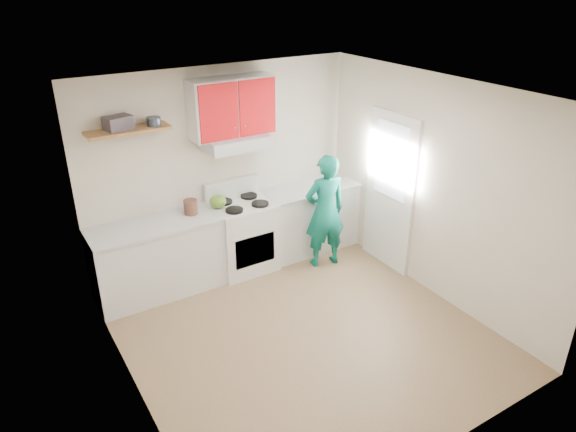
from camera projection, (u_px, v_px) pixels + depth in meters
floor at (303, 332)px, 5.78m from camera, size 3.80×3.80×0.00m
ceiling at (306, 95)px, 4.66m from camera, size 3.60×3.80×0.04m
back_wall at (222, 169)px, 6.68m from camera, size 3.60×0.04×2.60m
front_wall at (451, 326)px, 3.76m from camera, size 3.60×0.04×2.60m
left_wall at (123, 277)px, 4.36m from camera, size 0.04×3.80×2.60m
right_wall at (434, 189)px, 6.08m from camera, size 0.04×3.80×2.60m
door at (390, 192)px, 6.72m from camera, size 0.05×0.85×2.05m
door_glass at (391, 161)px, 6.53m from camera, size 0.01×0.55×0.95m
counter_left at (158, 259)px, 6.32m from camera, size 1.52×0.60×0.90m
counter_right at (309, 218)px, 7.36m from camera, size 1.32×0.60×0.90m
stove at (243, 236)px, 6.84m from camera, size 0.76×0.65×0.92m
range_hood at (236, 143)px, 6.39m from camera, size 0.76×0.44×0.15m
upper_cabinets at (232, 107)px, 6.25m from camera, size 1.02×0.33×0.70m
shelf at (128, 130)px, 5.71m from camera, size 0.90×0.30×0.04m
books at (118, 123)px, 5.64m from camera, size 0.32×0.27×0.15m
tin at (154, 121)px, 5.80m from camera, size 0.20×0.20×0.09m
kettle at (218, 201)px, 6.50m from camera, size 0.27×0.27×0.17m
crock at (191, 208)px, 6.34m from camera, size 0.21×0.21×0.20m
cutting_board at (299, 190)px, 7.08m from camera, size 0.35×0.29×0.02m
silicone_mat at (335, 181)px, 7.39m from camera, size 0.34×0.28×0.01m
person at (325, 211)px, 6.80m from camera, size 0.61×0.46×1.53m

